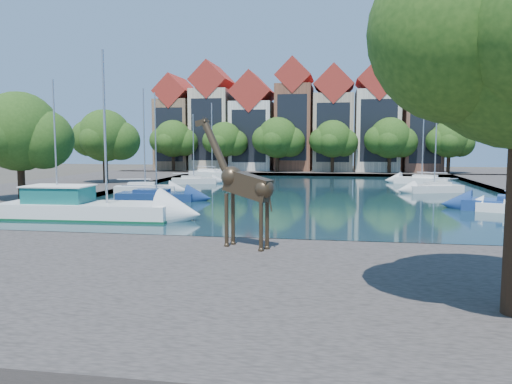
# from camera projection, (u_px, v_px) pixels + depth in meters

# --- Properties ---
(ground) EXTENTS (160.00, 160.00, 0.00)m
(ground) POSITION_uv_depth(u_px,v_px,m) (274.00, 249.00, 23.03)
(ground) COLOR #38332B
(ground) RESTS_ON ground
(water_basin) EXTENTS (38.00, 50.00, 0.08)m
(water_basin) POSITION_uv_depth(u_px,v_px,m) (307.00, 194.00, 46.59)
(water_basin) COLOR black
(water_basin) RESTS_ON ground
(near_quay) EXTENTS (50.00, 14.00, 0.50)m
(near_quay) POSITION_uv_depth(u_px,v_px,m) (247.00, 287.00, 16.14)
(near_quay) COLOR #49423F
(near_quay) RESTS_ON ground
(far_quay) EXTENTS (60.00, 16.00, 0.50)m
(far_quay) POSITION_uv_depth(u_px,v_px,m) (320.00, 172.00, 77.97)
(far_quay) COLOR #49423F
(far_quay) RESTS_ON ground
(left_quay) EXTENTS (14.00, 52.00, 0.50)m
(left_quay) POSITION_uv_depth(u_px,v_px,m) (60.00, 188.00, 50.62)
(left_quay) COLOR #49423F
(left_quay) RESTS_ON ground
(townhouse_west_end) EXTENTS (5.44, 9.18, 14.93)m
(townhouse_west_end) POSITION_uv_depth(u_px,v_px,m) (178.00, 127.00, 80.98)
(townhouse_west_end) COLOR #88674A
(townhouse_west_end) RESTS_ON far_quay
(townhouse_west_mid) EXTENTS (5.94, 9.18, 16.79)m
(townhouse_west_mid) POSITION_uv_depth(u_px,v_px,m) (214.00, 121.00, 79.91)
(townhouse_west_mid) COLOR beige
(townhouse_west_mid) RESTS_ON far_quay
(townhouse_west_inner) EXTENTS (6.43, 9.18, 15.15)m
(townhouse_west_inner) POSITION_uv_depth(u_px,v_px,m) (254.00, 126.00, 78.95)
(townhouse_west_inner) COLOR white
(townhouse_west_inner) RESTS_ON far_quay
(townhouse_center) EXTENTS (5.44, 9.18, 16.93)m
(townhouse_center) POSITION_uv_depth(u_px,v_px,m) (295.00, 119.00, 77.79)
(townhouse_center) COLOR brown
(townhouse_center) RESTS_ON far_quay
(townhouse_east_inner) EXTENTS (5.94, 9.18, 15.79)m
(townhouse_east_inner) POSITION_uv_depth(u_px,v_px,m) (333.00, 123.00, 76.88)
(townhouse_east_inner) COLOR tan
(townhouse_east_inner) RESTS_ON far_quay
(townhouse_east_mid) EXTENTS (6.43, 9.18, 16.65)m
(townhouse_east_mid) POSITION_uv_depth(u_px,v_px,m) (377.00, 121.00, 75.79)
(townhouse_east_mid) COLOR beige
(townhouse_east_mid) RESTS_ON far_quay
(townhouse_east_end) EXTENTS (5.44, 9.18, 14.43)m
(townhouse_east_end) POSITION_uv_depth(u_px,v_px,m) (421.00, 127.00, 74.83)
(townhouse_east_end) COLOR brown
(townhouse_east_end) RESTS_ON far_quay
(far_tree_far_west) EXTENTS (7.28, 5.60, 7.68)m
(far_tree_far_west) POSITION_uv_depth(u_px,v_px,m) (174.00, 140.00, 75.63)
(far_tree_far_west) COLOR #332114
(far_tree_far_west) RESTS_ON far_quay
(far_tree_west) EXTENTS (6.76, 5.20, 7.36)m
(far_tree_west) POSITION_uv_depth(u_px,v_px,m) (225.00, 141.00, 74.34)
(far_tree_west) COLOR #332114
(far_tree_west) RESTS_ON far_quay
(far_tree_mid_west) EXTENTS (7.80, 6.00, 8.00)m
(far_tree_mid_west) POSITION_uv_depth(u_px,v_px,m) (278.00, 139.00, 73.01)
(far_tree_mid_west) COLOR #332114
(far_tree_mid_west) RESTS_ON far_quay
(far_tree_mid_east) EXTENTS (7.02, 5.40, 7.52)m
(far_tree_mid_east) POSITION_uv_depth(u_px,v_px,m) (333.00, 140.00, 71.73)
(far_tree_mid_east) COLOR #332114
(far_tree_mid_east) RESTS_ON far_quay
(far_tree_east) EXTENTS (7.54, 5.80, 7.84)m
(far_tree_east) POSITION_uv_depth(u_px,v_px,m) (391.00, 139.00, 70.42)
(far_tree_east) COLOR #332114
(far_tree_east) RESTS_ON far_quay
(far_tree_far_east) EXTENTS (6.76, 5.20, 7.36)m
(far_tree_far_east) POSITION_uv_depth(u_px,v_px,m) (450.00, 141.00, 69.14)
(far_tree_far_east) COLOR #332114
(far_tree_far_east) RESTS_ON far_quay
(side_tree_left_near) EXTENTS (7.80, 6.00, 8.20)m
(side_tree_left_near) POSITION_uv_depth(u_px,v_px,m) (20.00, 134.00, 37.64)
(side_tree_left_near) COLOR #332114
(side_tree_left_near) RESTS_ON left_quay
(side_tree_left_far) EXTENTS (7.28, 5.60, 7.88)m
(side_tree_left_far) POSITION_uv_depth(u_px,v_px,m) (105.00, 137.00, 53.52)
(side_tree_left_far) COLOR #332114
(side_tree_left_far) RESTS_ON left_quay
(giraffe_statue) EXTENTS (3.65, 1.85, 5.44)m
(giraffe_statue) POSITION_uv_depth(u_px,v_px,m) (242.00, 184.00, 20.85)
(giraffe_statue) COLOR #3A2C1D
(giraffe_statue) RESTS_ON near_quay
(motorsailer) EXTENTS (11.01, 3.54, 10.48)m
(motorsailer) POSITION_uv_depth(u_px,v_px,m) (82.00, 206.00, 31.65)
(motorsailer) COLOR white
(motorsailer) RESTS_ON water_basin
(sailboat_left_a) EXTENTS (4.92, 2.49, 8.79)m
(sailboat_left_a) POSITION_uv_depth(u_px,v_px,m) (58.00, 210.00, 32.22)
(sailboat_left_a) COLOR silver
(sailboat_left_a) RESTS_ON water_basin
(sailboat_left_b) EXTENTS (6.51, 2.60, 8.83)m
(sailboat_left_b) POSITION_uv_depth(u_px,v_px,m) (157.00, 194.00, 41.38)
(sailboat_left_b) COLOR navy
(sailboat_left_b) RESTS_ON water_basin
(sailboat_left_c) EXTENTS (5.82, 3.32, 9.74)m
(sailboat_left_c) POSITION_uv_depth(u_px,v_px,m) (145.00, 187.00, 46.76)
(sailboat_left_c) COLOR silver
(sailboat_left_c) RESTS_ON water_basin
(sailboat_left_d) EXTENTS (5.41, 3.30, 8.00)m
(sailboat_left_d) POSITION_uv_depth(u_px,v_px,m) (194.00, 179.00, 57.81)
(sailboat_left_d) COLOR silver
(sailboat_left_d) RESTS_ON water_basin
(sailboat_left_e) EXTENTS (6.84, 4.63, 10.06)m
(sailboat_left_e) POSITION_uv_depth(u_px,v_px,m) (212.00, 173.00, 68.46)
(sailboat_left_e) COLOR white
(sailboat_left_e) RESTS_ON water_basin
(sailboat_right_c) EXTENTS (5.53, 3.39, 9.73)m
(sailboat_right_c) POSITION_uv_depth(u_px,v_px,m) (434.00, 187.00, 47.89)
(sailboat_right_c) COLOR silver
(sailboat_right_c) RESTS_ON water_basin
(sailboat_right_d) EXTENTS (6.29, 3.97, 7.78)m
(sailboat_right_d) POSITION_uv_depth(u_px,v_px,m) (422.00, 179.00, 57.55)
(sailboat_right_d) COLOR white
(sailboat_right_d) RESTS_ON water_basin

